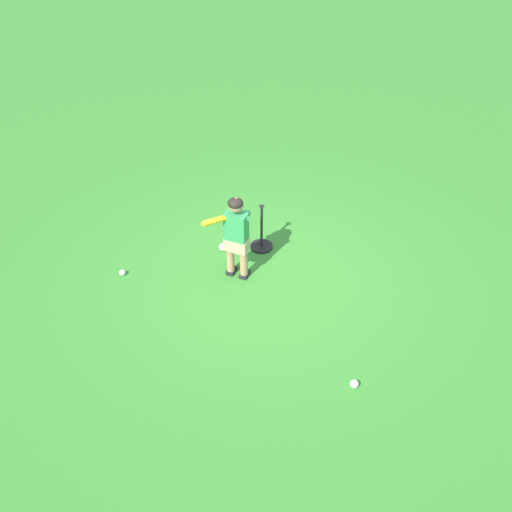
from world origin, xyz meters
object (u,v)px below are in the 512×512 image
child_batter (236,231)px  play_ball_by_bucket (223,247)px  play_ball_midfield (122,273)px  batting_tee (261,241)px  play_ball_far_right (354,384)px

child_batter → play_ball_by_bucket: 0.79m
child_batter → play_ball_midfield: 1.49m
child_batter → batting_tee: size_ratio=1.74×
play_ball_far_right → batting_tee: (-1.03, -2.17, 0.06)m
play_ball_by_bucket → batting_tee: 0.49m
child_batter → play_ball_by_bucket: bearing=-115.6°
play_ball_midfield → child_batter: bearing=133.1°
play_ball_by_bucket → batting_tee: (-0.37, 0.31, 0.06)m
child_batter → play_ball_midfield: size_ratio=14.53×
play_ball_by_bucket → batting_tee: batting_tee is taller
play_ball_midfield → batting_tee: size_ratio=0.12×
play_ball_midfield → batting_tee: bearing=151.2°
child_batter → batting_tee: child_batter is taller
play_ball_by_bucket → play_ball_far_right: play_ball_by_bucket is taller
child_batter → batting_tee: (-0.60, -0.15, -0.55)m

